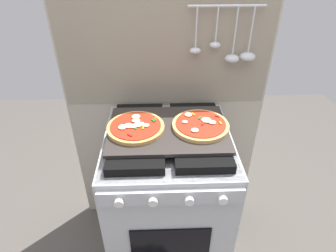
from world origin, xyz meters
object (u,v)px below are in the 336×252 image
at_px(pizza_left, 136,127).
at_px(pizza_right, 200,125).
at_px(stove, 168,198).
at_px(baking_tray, 168,129).

bearing_deg(pizza_left, pizza_right, 1.64).
xyz_separation_m(stove, baking_tray, (0.00, 0.00, 0.46)).
relative_size(stove, pizza_left, 3.47).
bearing_deg(pizza_right, stove, -177.90).
bearing_deg(pizza_right, baking_tray, -178.53).
height_order(stove, pizza_right, pizza_right).
distance_m(stove, pizza_right, 0.50).
bearing_deg(pizza_left, stove, 1.18).
bearing_deg(stove, pizza_left, -178.82).
bearing_deg(baking_tray, pizza_right, 1.47).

